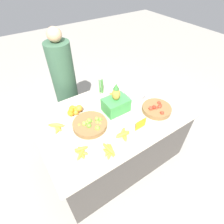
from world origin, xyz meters
The scene contains 15 objects.
ground_plane centered at (0.00, 0.00, 0.00)m, with size 12.00×12.00×0.00m, color #A39E93.
market_table centered at (0.00, 0.00, 0.39)m, with size 1.72×1.15×0.77m.
lime_bowl centered at (-0.30, -0.01, 0.81)m, with size 0.38×0.38×0.10m.
tomato_basket centered at (0.49, -0.23, 0.81)m, with size 0.35×0.35×0.10m.
orange_pile centered at (-0.34, 0.27, 0.82)m, with size 0.20×0.16×0.12m.
metal_bowl centered at (0.46, 0.14, 0.82)m, with size 0.30×0.30×0.08m.
price_sign centered at (0.15, -0.34, 0.83)m, with size 0.14×0.01×0.12m.
produce_crate centered at (0.09, 0.05, 0.88)m, with size 0.29×0.22×0.38m.
veg_bundle centered at (0.13, 0.44, 0.87)m, with size 0.06×0.05×0.20m.
banana_bunch_middle_left centered at (-0.61, 0.16, 0.80)m, with size 0.16×0.16×0.06m.
banana_bunch_front_right centered at (-0.54, -0.27, 0.80)m, with size 0.16×0.16×0.06m.
banana_bunch_front_center centered at (-0.30, -0.41, 0.80)m, with size 0.13×0.18×0.06m.
banana_bunch_middle_right centered at (0.22, 0.27, 0.80)m, with size 0.14×0.18×0.05m.
banana_bunch_back_center centered at (-0.08, -0.32, 0.80)m, with size 0.19×0.16×0.06m.
vendor_person centered at (-0.21, 0.92, 0.72)m, with size 0.33×0.33×1.56m.
Camera 1 is at (-0.82, -1.22, 2.20)m, focal length 28.00 mm.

